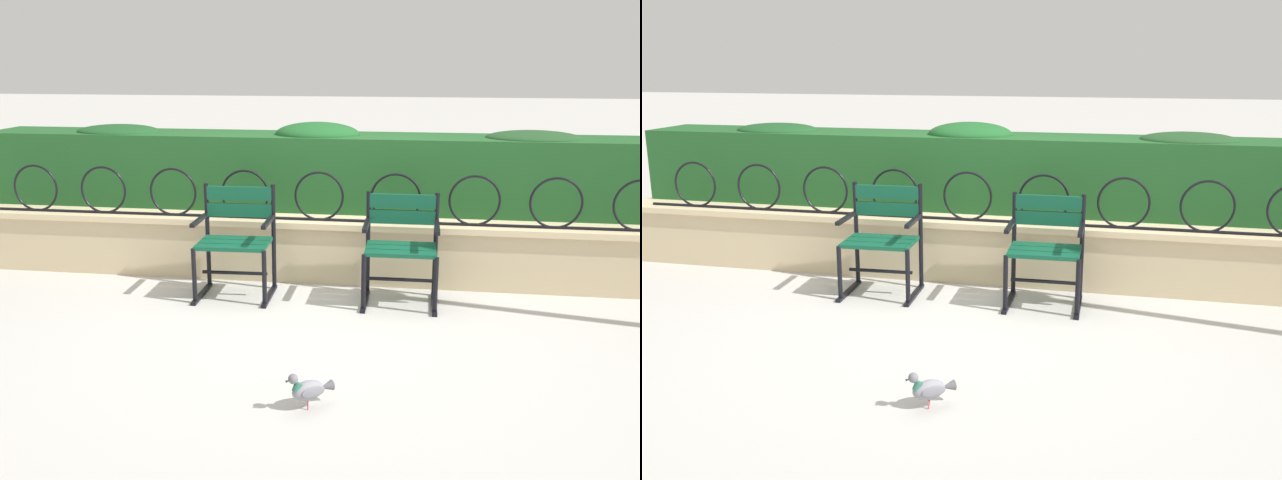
# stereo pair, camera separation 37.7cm
# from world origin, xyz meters

# --- Properties ---
(ground_plane) EXTENTS (60.00, 60.00, 0.00)m
(ground_plane) POSITION_xyz_m (0.00, 0.00, 0.00)
(ground_plane) COLOR #B7B5AF
(stone_wall) EXTENTS (6.76, 0.41, 0.53)m
(stone_wall) POSITION_xyz_m (0.00, 0.96, 0.27)
(stone_wall) COLOR #C6B289
(stone_wall) RESTS_ON ground
(iron_arch_fence) EXTENTS (6.24, 0.02, 0.42)m
(iron_arch_fence) POSITION_xyz_m (-0.11, 0.88, 0.72)
(iron_arch_fence) COLOR black
(iron_arch_fence) RESTS_ON stone_wall
(hedge_row) EXTENTS (6.63, 0.67, 0.77)m
(hedge_row) POSITION_xyz_m (-0.02, 1.47, 0.88)
(hedge_row) COLOR #1E5123
(hedge_row) RESTS_ON stone_wall
(park_chair_left) EXTENTS (0.61, 0.54, 0.88)m
(park_chair_left) POSITION_xyz_m (-0.72, 0.45, 0.47)
(park_chair_left) COLOR #0F4C33
(park_chair_left) RESTS_ON ground
(park_chair_right) EXTENTS (0.58, 0.53, 0.84)m
(park_chair_right) POSITION_xyz_m (0.59, 0.47, 0.46)
(park_chair_right) COLOR #0F4C33
(park_chair_right) RESTS_ON ground
(pigeon_near_chairs) EXTENTS (0.25, 0.22, 0.22)m
(pigeon_near_chairs) POSITION_xyz_m (0.17, -1.39, 0.11)
(pigeon_near_chairs) COLOR gray
(pigeon_near_chairs) RESTS_ON ground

